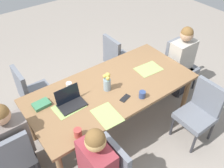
# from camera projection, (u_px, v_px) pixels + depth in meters

# --- Properties ---
(ground_plane) EXTENTS (10.00, 10.00, 0.00)m
(ground_plane) POSITION_uv_depth(u_px,v_px,m) (112.00, 125.00, 3.69)
(ground_plane) COLOR gray
(dining_table) EXTENTS (2.25, 1.07, 0.76)m
(dining_table) POSITION_uv_depth(u_px,v_px,m) (112.00, 91.00, 3.25)
(dining_table) COLOR olive
(dining_table) RESTS_ON ground_plane
(chair_head_right_left_mid) EXTENTS (0.44, 0.44, 0.90)m
(chair_head_right_left_mid) POSITION_uv_depth(u_px,v_px,m) (179.00, 62.00, 4.09)
(chair_head_right_left_mid) COLOR slate
(chair_head_right_left_mid) RESTS_ON ground_plane
(person_head_right_left_mid) EXTENTS (0.40, 0.36, 1.19)m
(person_head_right_left_mid) POSITION_uv_depth(u_px,v_px,m) (180.00, 64.00, 4.00)
(person_head_right_left_mid) COLOR #2D2D33
(person_head_right_left_mid) RESTS_ON ground_plane
(chair_head_left_left_far) EXTENTS (0.44, 0.44, 0.90)m
(chair_head_left_left_far) POSITION_uv_depth(u_px,v_px,m) (12.00, 157.00, 2.69)
(chair_head_left_left_far) COLOR slate
(chair_head_left_left_far) RESTS_ON ground_plane
(person_head_left_left_far) EXTENTS (0.40, 0.36, 1.19)m
(person_head_left_left_far) POSITION_uv_depth(u_px,v_px,m) (15.00, 148.00, 2.75)
(person_head_left_left_far) COLOR #2D2D33
(person_head_left_left_far) RESTS_ON ground_plane
(chair_far_right_near) EXTENTS (0.44, 0.44, 0.90)m
(chair_far_right_near) POSITION_uv_depth(u_px,v_px,m) (117.00, 57.00, 4.20)
(chair_far_right_near) COLOR slate
(chair_far_right_near) RESTS_ON ground_plane
(chair_near_right_mid) EXTENTS (0.44, 0.44, 0.90)m
(chair_near_right_mid) POSITION_uv_depth(u_px,v_px,m) (200.00, 110.00, 3.24)
(chair_near_right_mid) COLOR slate
(chair_near_right_mid) RESTS_ON ground_plane
(chair_far_right_far) EXTENTS (0.44, 0.44, 0.90)m
(chair_far_right_far) POSITION_uv_depth(u_px,v_px,m) (31.00, 91.00, 3.53)
(chair_far_right_far) COLOR slate
(chair_far_right_far) RESTS_ON ground_plane
(flower_vase) EXTENTS (0.10, 0.11, 0.26)m
(flower_vase) POSITION_uv_depth(u_px,v_px,m) (107.00, 83.00, 3.09)
(flower_vase) COLOR #8EA8B7
(flower_vase) RESTS_ON dining_table
(placemat_near_left_near) EXTENTS (0.28, 0.37, 0.00)m
(placemat_near_left_near) POSITION_uv_depth(u_px,v_px,m) (107.00, 115.00, 2.81)
(placemat_near_left_near) COLOR #9EBC66
(placemat_near_left_near) RESTS_ON dining_table
(placemat_head_right_left_mid) EXTENTS (0.38, 0.28, 0.00)m
(placemat_head_right_left_mid) POSITION_uv_depth(u_px,v_px,m) (148.00, 69.00, 3.50)
(placemat_head_right_left_mid) COLOR #9EBC66
(placemat_head_right_left_mid) RESTS_ON dining_table
(placemat_head_left_left_far) EXTENTS (0.37, 0.28, 0.00)m
(placemat_head_left_left_far) POSITION_uv_depth(u_px,v_px,m) (69.00, 107.00, 2.92)
(placemat_head_left_left_far) COLOR #9EBC66
(placemat_head_left_left_far) RESTS_ON dining_table
(laptop_head_left_left_far) EXTENTS (0.32, 0.22, 0.21)m
(laptop_head_left_left_far) POSITION_uv_depth(u_px,v_px,m) (71.00, 102.00, 2.92)
(laptop_head_left_left_far) COLOR black
(laptop_head_left_left_far) RESTS_ON dining_table
(coffee_mug_near_left) EXTENTS (0.09, 0.09, 0.10)m
(coffee_mug_near_left) POSITION_uv_depth(u_px,v_px,m) (78.00, 133.00, 2.56)
(coffee_mug_near_left) COLOR #AD3D38
(coffee_mug_near_left) RESTS_ON dining_table
(coffee_mug_near_right) EXTENTS (0.08, 0.08, 0.09)m
(coffee_mug_near_right) POSITION_uv_depth(u_px,v_px,m) (142.00, 95.00, 3.02)
(coffee_mug_near_right) COLOR #33477A
(coffee_mug_near_right) RESTS_ON dining_table
(coffee_mug_centre_left) EXTENTS (0.08, 0.08, 0.10)m
(coffee_mug_centre_left) POSITION_uv_depth(u_px,v_px,m) (69.00, 86.00, 3.15)
(coffee_mug_centre_left) COLOR white
(coffee_mug_centre_left) RESTS_ON dining_table
(book_red_cover) EXTENTS (0.21, 0.15, 0.04)m
(book_red_cover) POSITION_uv_depth(u_px,v_px,m) (41.00, 104.00, 2.92)
(book_red_cover) COLOR #3D7F56
(book_red_cover) RESTS_ON dining_table
(phone_black) EXTENTS (0.16, 0.11, 0.01)m
(phone_black) POSITION_uv_depth(u_px,v_px,m) (125.00, 98.00, 3.03)
(phone_black) COLOR black
(phone_black) RESTS_ON dining_table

